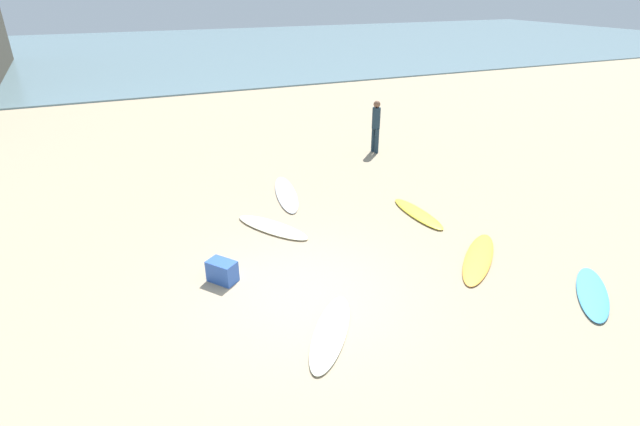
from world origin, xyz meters
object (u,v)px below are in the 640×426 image
surfboard_4 (592,293)px  surfboard_2 (479,258)px  surfboard_0 (272,227)px  surfboard_1 (418,213)px  surfboard_5 (331,332)px  surfboard_3 (286,194)px  beachgoer_near (376,124)px  beach_cooler (222,271)px

surfboard_4 → surfboard_2: bearing=166.2°
surfboard_0 → surfboard_4: bearing=-77.9°
surfboard_1 → surfboard_5: bearing=-141.3°
surfboard_2 → surfboard_3: size_ratio=0.90×
surfboard_2 → surfboard_5: 3.99m
beachgoer_near → beach_cooler: bearing=-55.8°
surfboard_1 → surfboard_3: surfboard_1 is taller
surfboard_2 → beachgoer_near: bearing=-53.4°
surfboard_3 → surfboard_4: surfboard_4 is taller
surfboard_5 → beach_cooler: 2.63m
beachgoer_near → surfboard_5: bearing=-40.5°
surfboard_4 → surfboard_5: size_ratio=0.93×
beachgoer_near → surfboard_3: bearing=-67.5°
surfboard_0 → surfboard_5: surfboard_0 is taller
beachgoer_near → beach_cooler: (-6.66, -5.83, -0.79)m
surfboard_2 → beach_cooler: 5.36m
surfboard_1 → surfboard_0: bearing=167.3°
surfboard_1 → beach_cooler: bearing=-170.4°
surfboard_1 → surfboard_4: bearing=-76.9°
surfboard_5 → beach_cooler: size_ratio=3.65×
surfboard_0 → surfboard_3: bearing=29.5°
beach_cooler → surfboard_4: bearing=-27.1°
surfboard_2 → surfboard_4: (1.11, -1.87, 0.01)m
surfboard_2 → surfboard_0: bearing=7.6°
surfboard_0 → surfboard_2: size_ratio=0.90×
surfboard_2 → beachgoer_near: (1.48, 7.18, 0.97)m
surfboard_2 → surfboard_5: surfboard_5 is taller
beach_cooler → surfboard_2: bearing=-14.6°
surfboard_5 → surfboard_2: bearing=49.6°
surfboard_4 → surfboard_5: 5.08m
surfboard_4 → surfboard_0: bearing=179.1°
surfboard_5 → beachgoer_near: (5.36, 8.11, 0.97)m
surfboard_3 → beachgoer_near: 4.81m
surfboard_4 → beachgoer_near: 9.11m
surfboard_5 → surfboard_4: bearing=25.4°
surfboard_4 → beach_cooler: (-6.30, 3.22, 0.18)m
surfboard_1 → beachgoer_near: bearing=72.2°
surfboard_0 → beachgoer_near: bearing=7.4°
surfboard_0 → surfboard_2: bearing=-72.1°
surfboard_1 → beach_cooler: size_ratio=3.52×
surfboard_1 → surfboard_2: size_ratio=0.85×
surfboard_1 → beach_cooler: beach_cooler is taller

